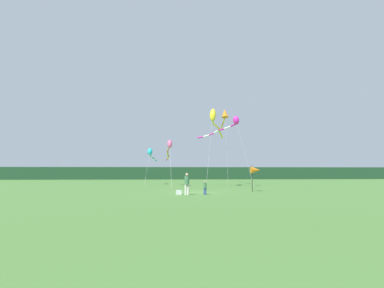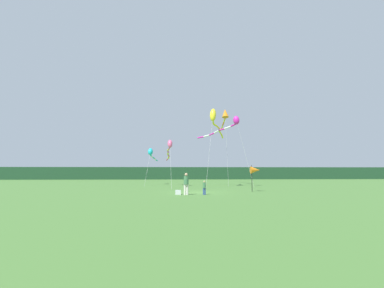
{
  "view_description": "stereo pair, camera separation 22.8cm",
  "coord_description": "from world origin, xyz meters",
  "px_view_note": "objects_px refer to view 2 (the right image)",
  "views": [
    {
      "loc": [
        -2.26,
        -25.94,
        1.92
      ],
      "look_at": [
        0.0,
        6.0,
        5.15
      ],
      "focal_mm": 25.81,
      "sensor_mm": 36.0,
      "label": 1
    },
    {
      "loc": [
        -2.04,
        -25.96,
        1.92
      ],
      "look_at": [
        0.0,
        6.0,
        5.15
      ],
      "focal_mm": 25.81,
      "sensor_mm": 36.0,
      "label": 2
    }
  ],
  "objects_px": {
    "kite_orange": "(225,115)",
    "person_adult": "(186,183)",
    "kite_cyan": "(151,153)",
    "person_child": "(204,187)",
    "kite_yellow": "(214,118)",
    "banner_flag_pole": "(255,170)",
    "kite_rainbow": "(169,148)",
    "kite_magenta": "(230,124)",
    "cooler_box": "(178,192)"
  },
  "relations": [
    {
      "from": "person_adult",
      "to": "kite_orange",
      "type": "height_order",
      "value": "kite_orange"
    },
    {
      "from": "kite_yellow",
      "to": "kite_rainbow",
      "type": "bearing_deg",
      "value": 160.2
    },
    {
      "from": "kite_orange",
      "to": "kite_yellow",
      "type": "relative_size",
      "value": 1.12
    },
    {
      "from": "kite_rainbow",
      "to": "person_adult",
      "type": "bearing_deg",
      "value": -82.77
    },
    {
      "from": "person_adult",
      "to": "person_child",
      "type": "height_order",
      "value": "person_adult"
    },
    {
      "from": "person_child",
      "to": "kite_orange",
      "type": "relative_size",
      "value": 0.11
    },
    {
      "from": "kite_rainbow",
      "to": "kite_orange",
      "type": "height_order",
      "value": "kite_orange"
    },
    {
      "from": "kite_rainbow",
      "to": "kite_orange",
      "type": "bearing_deg",
      "value": 21.78
    },
    {
      "from": "banner_flag_pole",
      "to": "kite_magenta",
      "type": "height_order",
      "value": "kite_magenta"
    },
    {
      "from": "kite_rainbow",
      "to": "kite_magenta",
      "type": "bearing_deg",
      "value": -10.75
    },
    {
      "from": "person_child",
      "to": "kite_orange",
      "type": "xyz_separation_m",
      "value": [
        4.86,
        16.28,
        9.59
      ]
    },
    {
      "from": "person_child",
      "to": "kite_yellow",
      "type": "height_order",
      "value": "kite_yellow"
    },
    {
      "from": "cooler_box",
      "to": "kite_cyan",
      "type": "relative_size",
      "value": 0.06
    },
    {
      "from": "cooler_box",
      "to": "kite_rainbow",
      "type": "distance_m",
      "value": 13.72
    },
    {
      "from": "kite_rainbow",
      "to": "kite_cyan",
      "type": "relative_size",
      "value": 1.27
    },
    {
      "from": "person_child",
      "to": "kite_yellow",
      "type": "xyz_separation_m",
      "value": [
        2.48,
        11.02,
        8.07
      ]
    },
    {
      "from": "person_child",
      "to": "kite_yellow",
      "type": "relative_size",
      "value": 0.12
    },
    {
      "from": "kite_orange",
      "to": "kite_magenta",
      "type": "xyz_separation_m",
      "value": [
        -0.18,
        -4.72,
        -2.14
      ]
    },
    {
      "from": "person_adult",
      "to": "banner_flag_pole",
      "type": "xyz_separation_m",
      "value": [
        6.89,
        3.37,
        1.06
      ]
    },
    {
      "from": "kite_cyan",
      "to": "kite_yellow",
      "type": "bearing_deg",
      "value": -40.58
    },
    {
      "from": "cooler_box",
      "to": "kite_orange",
      "type": "xyz_separation_m",
      "value": [
        7.05,
        15.99,
        10.06
      ]
    },
    {
      "from": "kite_cyan",
      "to": "kite_magenta",
      "type": "xyz_separation_m",
      "value": [
        10.72,
        -6.75,
        3.37
      ]
    },
    {
      "from": "cooler_box",
      "to": "banner_flag_pole",
      "type": "xyz_separation_m",
      "value": [
        7.55,
        2.99,
        1.89
      ]
    },
    {
      "from": "kite_rainbow",
      "to": "kite_cyan",
      "type": "height_order",
      "value": "kite_rainbow"
    },
    {
      "from": "person_adult",
      "to": "kite_cyan",
      "type": "relative_size",
      "value": 0.21
    },
    {
      "from": "person_adult",
      "to": "banner_flag_pole",
      "type": "bearing_deg",
      "value": 26.1
    },
    {
      "from": "person_child",
      "to": "kite_orange",
      "type": "height_order",
      "value": "kite_orange"
    },
    {
      "from": "banner_flag_pole",
      "to": "kite_yellow",
      "type": "bearing_deg",
      "value": 110.36
    },
    {
      "from": "person_adult",
      "to": "kite_cyan",
      "type": "distance_m",
      "value": 19.32
    },
    {
      "from": "kite_rainbow",
      "to": "kite_cyan",
      "type": "xyz_separation_m",
      "value": [
        -2.83,
        5.25,
        -0.37
      ]
    },
    {
      "from": "kite_cyan",
      "to": "kite_magenta",
      "type": "bearing_deg",
      "value": -32.19
    },
    {
      "from": "person_adult",
      "to": "kite_orange",
      "type": "relative_size",
      "value": 0.16
    },
    {
      "from": "kite_cyan",
      "to": "person_adult",
      "type": "bearing_deg",
      "value": -76.25
    },
    {
      "from": "person_adult",
      "to": "kite_yellow",
      "type": "height_order",
      "value": "kite_yellow"
    },
    {
      "from": "kite_cyan",
      "to": "kite_yellow",
      "type": "distance_m",
      "value": 11.91
    },
    {
      "from": "kite_orange",
      "to": "person_adult",
      "type": "bearing_deg",
      "value": -111.31
    },
    {
      "from": "kite_rainbow",
      "to": "kite_magenta",
      "type": "height_order",
      "value": "kite_magenta"
    },
    {
      "from": "kite_rainbow",
      "to": "kite_magenta",
      "type": "xyz_separation_m",
      "value": [
        7.89,
        -1.5,
        3.0
      ]
    },
    {
      "from": "banner_flag_pole",
      "to": "kite_orange",
      "type": "bearing_deg",
      "value": 92.19
    },
    {
      "from": "cooler_box",
      "to": "kite_cyan",
      "type": "xyz_separation_m",
      "value": [
        -3.84,
        18.02,
        4.55
      ]
    },
    {
      "from": "kite_orange",
      "to": "kite_cyan",
      "type": "bearing_deg",
      "value": 169.45
    },
    {
      "from": "kite_magenta",
      "to": "kite_rainbow",
      "type": "bearing_deg",
      "value": 169.25
    },
    {
      "from": "kite_rainbow",
      "to": "kite_orange",
      "type": "distance_m",
      "value": 10.09
    },
    {
      "from": "kite_orange",
      "to": "kite_yellow",
      "type": "bearing_deg",
      "value": -114.27
    },
    {
      "from": "kite_cyan",
      "to": "kite_rainbow",
      "type": "bearing_deg",
      "value": -61.64
    },
    {
      "from": "cooler_box",
      "to": "kite_yellow",
      "type": "distance_m",
      "value": 14.48
    },
    {
      "from": "person_adult",
      "to": "kite_cyan",
      "type": "height_order",
      "value": "kite_cyan"
    },
    {
      "from": "kite_magenta",
      "to": "kite_orange",
      "type": "bearing_deg",
      "value": 87.87
    },
    {
      "from": "banner_flag_pole",
      "to": "kite_yellow",
      "type": "distance_m",
      "value": 10.6
    },
    {
      "from": "person_adult",
      "to": "kite_cyan",
      "type": "bearing_deg",
      "value": 103.75
    }
  ]
}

